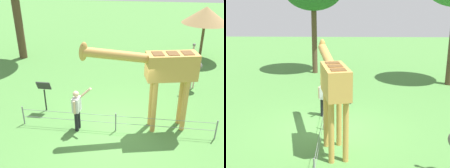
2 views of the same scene
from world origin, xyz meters
TOP-DOWN VIEW (x-y plane):
  - ground_plane at (0.00, 0.00)m, footprint 60.00×60.00m
  - giraffe at (-1.48, -0.31)m, footprint 3.98×1.30m
  - visitor at (1.38, 0.20)m, footprint 0.68×0.59m
  - ostrich at (-3.21, -3.75)m, footprint 0.70×0.56m
  - shade_hut_near at (-4.27, -8.13)m, footprint 2.70×2.70m
  - info_sign at (3.02, -0.93)m, footprint 0.56×0.21m
  - wire_fence at (0.00, 0.13)m, footprint 7.05×0.05m

SIDE VIEW (x-z plane):
  - ground_plane at x=0.00m, z-range 0.00..0.00m
  - wire_fence at x=0.00m, z-range 0.03..0.78m
  - visitor at x=1.38m, z-range 0.06..1.75m
  - info_sign at x=3.02m, z-range 0.29..1.61m
  - ostrich at x=-3.21m, z-range 0.05..2.30m
  - giraffe at x=-1.48m, z-range 0.61..3.99m
  - shade_hut_near at x=-4.27m, z-range 1.08..4.22m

